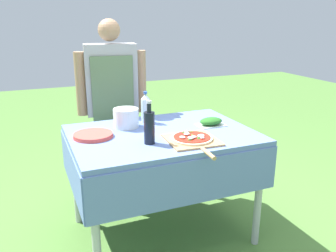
{
  "coord_description": "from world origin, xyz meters",
  "views": [
    {
      "loc": [
        -0.82,
        -2.11,
        1.51
      ],
      "look_at": [
        0.04,
        0.0,
        0.81
      ],
      "focal_mm": 38.0,
      "sensor_mm": 36.0,
      "label": 1
    }
  ],
  "objects_px": {
    "oil_bottle": "(149,127)",
    "mixing_tub": "(126,118)",
    "prep_table": "(162,146)",
    "herb_container": "(211,122)",
    "water_bottle": "(146,108)",
    "person_cook": "(112,97)",
    "pizza_on_peel": "(192,139)",
    "plate_stack": "(93,135)"
  },
  "relations": [
    {
      "from": "person_cook",
      "to": "oil_bottle",
      "type": "relative_size",
      "value": 5.56
    },
    {
      "from": "pizza_on_peel",
      "to": "plate_stack",
      "type": "height_order",
      "value": "pizza_on_peel"
    },
    {
      "from": "water_bottle",
      "to": "mixing_tub",
      "type": "relative_size",
      "value": 1.31
    },
    {
      "from": "prep_table",
      "to": "plate_stack",
      "type": "bearing_deg",
      "value": 169.75
    },
    {
      "from": "person_cook",
      "to": "herb_container",
      "type": "bearing_deg",
      "value": 138.84
    },
    {
      "from": "prep_table",
      "to": "pizza_on_peel",
      "type": "distance_m",
      "value": 0.28
    },
    {
      "from": "herb_container",
      "to": "plate_stack",
      "type": "bearing_deg",
      "value": 175.58
    },
    {
      "from": "person_cook",
      "to": "prep_table",
      "type": "bearing_deg",
      "value": 112.76
    },
    {
      "from": "water_bottle",
      "to": "mixing_tub",
      "type": "xyz_separation_m",
      "value": [
        -0.17,
        -0.06,
        -0.04
      ]
    },
    {
      "from": "pizza_on_peel",
      "to": "plate_stack",
      "type": "bearing_deg",
      "value": 153.58
    },
    {
      "from": "herb_container",
      "to": "plate_stack",
      "type": "relative_size",
      "value": 0.78
    },
    {
      "from": "prep_table",
      "to": "person_cook",
      "type": "distance_m",
      "value": 0.72
    },
    {
      "from": "water_bottle",
      "to": "plate_stack",
      "type": "bearing_deg",
      "value": -156.37
    },
    {
      "from": "pizza_on_peel",
      "to": "herb_container",
      "type": "height_order",
      "value": "herb_container"
    },
    {
      "from": "herb_container",
      "to": "plate_stack",
      "type": "distance_m",
      "value": 0.83
    },
    {
      "from": "person_cook",
      "to": "mixing_tub",
      "type": "distance_m",
      "value": 0.46
    },
    {
      "from": "herb_container",
      "to": "mixing_tub",
      "type": "relative_size",
      "value": 1.13
    },
    {
      "from": "oil_bottle",
      "to": "herb_container",
      "type": "distance_m",
      "value": 0.57
    },
    {
      "from": "person_cook",
      "to": "water_bottle",
      "type": "distance_m",
      "value": 0.43
    },
    {
      "from": "water_bottle",
      "to": "mixing_tub",
      "type": "distance_m",
      "value": 0.18
    },
    {
      "from": "prep_table",
      "to": "oil_bottle",
      "type": "xyz_separation_m",
      "value": [
        -0.15,
        -0.17,
        0.2
      ]
    },
    {
      "from": "water_bottle",
      "to": "herb_container",
      "type": "bearing_deg",
      "value": -31.58
    },
    {
      "from": "oil_bottle",
      "to": "plate_stack",
      "type": "bearing_deg",
      "value": 139.79
    },
    {
      "from": "plate_stack",
      "to": "person_cook",
      "type": "bearing_deg",
      "value": 64.88
    },
    {
      "from": "prep_table",
      "to": "mixing_tub",
      "type": "distance_m",
      "value": 0.32
    },
    {
      "from": "oil_bottle",
      "to": "herb_container",
      "type": "bearing_deg",
      "value": 19.38
    },
    {
      "from": "prep_table",
      "to": "person_cook",
      "type": "xyz_separation_m",
      "value": [
        -0.17,
        0.67,
        0.21
      ]
    },
    {
      "from": "person_cook",
      "to": "water_bottle",
      "type": "xyz_separation_m",
      "value": [
        0.15,
        -0.4,
        -0.01
      ]
    },
    {
      "from": "water_bottle",
      "to": "oil_bottle",
      "type": "bearing_deg",
      "value": -106.14
    },
    {
      "from": "mixing_tub",
      "to": "person_cook",
      "type": "bearing_deg",
      "value": 87.84
    },
    {
      "from": "person_cook",
      "to": "oil_bottle",
      "type": "bearing_deg",
      "value": 99.95
    },
    {
      "from": "person_cook",
      "to": "pizza_on_peel",
      "type": "distance_m",
      "value": 0.95
    },
    {
      "from": "pizza_on_peel",
      "to": "water_bottle",
      "type": "xyz_separation_m",
      "value": [
        -0.13,
        0.5,
        0.09
      ]
    },
    {
      "from": "person_cook",
      "to": "oil_bottle",
      "type": "height_order",
      "value": "person_cook"
    },
    {
      "from": "plate_stack",
      "to": "prep_table",
      "type": "bearing_deg",
      "value": -10.25
    },
    {
      "from": "water_bottle",
      "to": "plate_stack",
      "type": "xyz_separation_m",
      "value": [
        -0.42,
        -0.18,
        -0.1
      ]
    },
    {
      "from": "prep_table",
      "to": "oil_bottle",
      "type": "relative_size",
      "value": 4.55
    },
    {
      "from": "oil_bottle",
      "to": "mixing_tub",
      "type": "xyz_separation_m",
      "value": [
        -0.04,
        0.38,
        -0.04
      ]
    },
    {
      "from": "oil_bottle",
      "to": "plate_stack",
      "type": "xyz_separation_m",
      "value": [
        -0.3,
        0.25,
        -0.09
      ]
    },
    {
      "from": "prep_table",
      "to": "water_bottle",
      "type": "bearing_deg",
      "value": 94.73
    },
    {
      "from": "mixing_tub",
      "to": "water_bottle",
      "type": "bearing_deg",
      "value": 19.2
    },
    {
      "from": "prep_table",
      "to": "herb_container",
      "type": "height_order",
      "value": "herb_container"
    }
  ]
}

